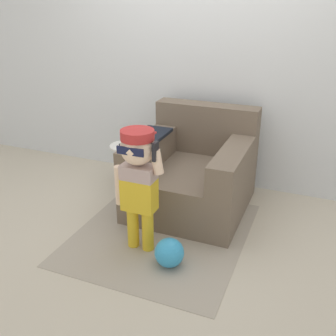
{
  "coord_description": "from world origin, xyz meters",
  "views": [
    {
      "loc": [
        1.16,
        -2.98,
        1.78
      ],
      "look_at": [
        0.08,
        -0.34,
        0.53
      ],
      "focal_mm": 42.0,
      "sensor_mm": 36.0,
      "label": 1
    }
  ],
  "objects_px": {
    "armchair": "(193,173)",
    "toy_ball": "(169,253)",
    "person_child": "(138,172)",
    "side_table": "(127,162)"
  },
  "relations": [
    {
      "from": "armchair",
      "to": "person_child",
      "type": "xyz_separation_m",
      "value": [
        -0.15,
        -0.79,
        0.31
      ]
    },
    {
      "from": "person_child",
      "to": "side_table",
      "type": "xyz_separation_m",
      "value": [
        -0.59,
        0.91,
        -0.36
      ]
    },
    {
      "from": "armchair",
      "to": "person_child",
      "type": "height_order",
      "value": "person_child"
    },
    {
      "from": "armchair",
      "to": "side_table",
      "type": "relative_size",
      "value": 2.32
    },
    {
      "from": "armchair",
      "to": "toy_ball",
      "type": "distance_m",
      "value": 0.95
    },
    {
      "from": "armchair",
      "to": "side_table",
      "type": "distance_m",
      "value": 0.75
    },
    {
      "from": "toy_ball",
      "to": "armchair",
      "type": "bearing_deg",
      "value": 98.73
    },
    {
      "from": "armchair",
      "to": "toy_ball",
      "type": "xyz_separation_m",
      "value": [
        0.14,
        -0.91,
        -0.21
      ]
    },
    {
      "from": "side_table",
      "to": "person_child",
      "type": "bearing_deg",
      "value": -57.01
    },
    {
      "from": "person_child",
      "to": "side_table",
      "type": "distance_m",
      "value": 1.14
    }
  ]
}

